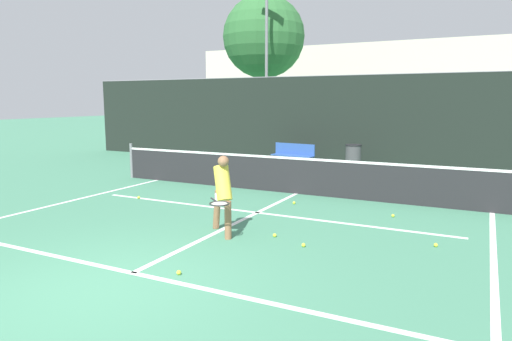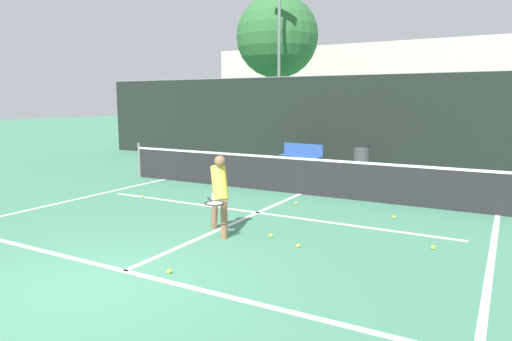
{
  "view_description": "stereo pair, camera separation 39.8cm",
  "coord_description": "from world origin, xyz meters",
  "px_view_note": "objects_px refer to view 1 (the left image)",
  "views": [
    {
      "loc": [
        4.28,
        -4.01,
        2.39
      ],
      "look_at": [
        0.07,
        4.32,
        0.95
      ],
      "focal_mm": 32.0,
      "sensor_mm": 36.0,
      "label": 1
    },
    {
      "loc": [
        4.63,
        -3.82,
        2.39
      ],
      "look_at": [
        0.07,
        4.32,
        0.95
      ],
      "focal_mm": 32.0,
      "sensor_mm": 36.0,
      "label": 2
    }
  ],
  "objects_px": {
    "courtside_bench": "(293,155)",
    "trash_bin": "(353,158)",
    "parked_car": "(325,141)",
    "player_practicing": "(222,192)"
  },
  "relations": [
    {
      "from": "player_practicing",
      "to": "courtside_bench",
      "type": "distance_m",
      "value": 8.47
    },
    {
      "from": "player_practicing",
      "to": "trash_bin",
      "type": "relative_size",
      "value": 1.54
    },
    {
      "from": "courtside_bench",
      "to": "parked_car",
      "type": "height_order",
      "value": "parked_car"
    },
    {
      "from": "courtside_bench",
      "to": "parked_car",
      "type": "distance_m",
      "value": 4.92
    },
    {
      "from": "player_practicing",
      "to": "parked_car",
      "type": "bearing_deg",
      "value": 141.14
    },
    {
      "from": "courtside_bench",
      "to": "trash_bin",
      "type": "height_order",
      "value": "trash_bin"
    },
    {
      "from": "player_practicing",
      "to": "parked_car",
      "type": "distance_m",
      "value": 13.35
    },
    {
      "from": "player_practicing",
      "to": "courtside_bench",
      "type": "height_order",
      "value": "player_practicing"
    },
    {
      "from": "courtside_bench",
      "to": "trash_bin",
      "type": "xyz_separation_m",
      "value": [
        2.18,
        -0.04,
        0.0
      ]
    },
    {
      "from": "player_practicing",
      "to": "parked_car",
      "type": "xyz_separation_m",
      "value": [
        -2.43,
        13.12,
        -0.23
      ]
    }
  ]
}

